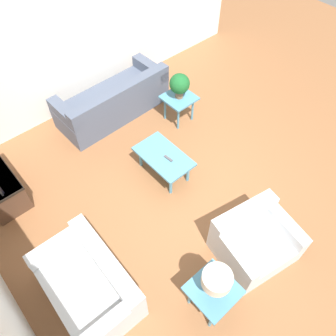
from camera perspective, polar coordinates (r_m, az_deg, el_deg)
ground_plane at (r=5.26m, az=5.66°, el=-3.27°), size 14.00×14.00×0.00m
wall_right at (r=6.24m, az=-15.13°, el=21.97°), size 0.12×7.20×2.70m
sofa at (r=6.27m, az=-9.40°, el=11.37°), size 0.89×2.10×0.76m
armchair at (r=4.60m, az=14.68°, el=-12.13°), size 1.00×1.10×0.68m
loveseat at (r=4.35m, az=-13.44°, el=-19.09°), size 1.37×0.87×0.68m
coffee_table at (r=5.12m, az=-0.77°, el=1.79°), size 0.93×0.55×0.42m
side_table_plant at (r=5.98m, az=1.93°, el=11.67°), size 0.53×0.53×0.52m
side_table_lamp at (r=4.07m, az=7.81°, el=-20.59°), size 0.53×0.53×0.52m
potted_plant at (r=5.76m, az=2.03°, el=14.36°), size 0.35×0.35×0.46m
table_lamp at (r=3.73m, az=8.43°, el=-18.91°), size 0.33×0.33×0.41m
remote_control at (r=5.03m, az=0.05°, el=1.68°), size 0.16×0.05×0.02m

